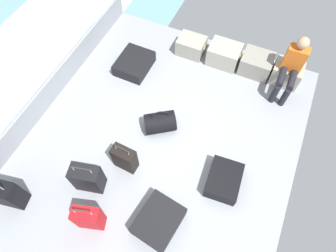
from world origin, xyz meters
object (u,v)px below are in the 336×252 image
suitcase_0 (89,218)px  suitcase_2 (125,158)px  duffel_bag (160,122)px  suitcase_4 (159,221)px  passenger_seated (292,66)px  cargo_crate_2 (256,64)px  suitcase_6 (6,194)px  suitcase_3 (224,180)px  cargo_crate_3 (286,73)px  suitcase_1 (88,178)px  cargo_crate_0 (191,46)px  cargo_crate_1 (224,55)px  suitcase_5 (134,64)px

suitcase_0 → suitcase_2: (0.02, 1.00, -0.03)m
suitcase_0 → duffel_bag: (0.23, 1.85, -0.10)m
suitcase_4 → duffel_bag: (-0.65, 1.46, 0.05)m
passenger_seated → cargo_crate_2: bearing=160.3°
suitcase_6 → suitcase_3: bearing=28.8°
cargo_crate_3 → suitcase_1: suitcase_1 is taller
cargo_crate_3 → cargo_crate_2: bearing=178.0°
cargo_crate_3 → cargo_crate_0: bearing=-179.0°
cargo_crate_2 → cargo_crate_3: size_ratio=1.10×
passenger_seated → suitcase_3: passenger_seated is taller
cargo_crate_1 → suitcase_1: size_ratio=0.91×
suitcase_0 → suitcase_6: size_ratio=0.90×
suitcase_2 → suitcase_6: suitcase_6 is taller
cargo_crate_2 → suitcase_3: (0.18, -2.43, -0.07)m
suitcase_2 → suitcase_6: bearing=-137.1°
cargo_crate_1 → cargo_crate_3: bearing=0.7°
suitcase_0 → suitcase_3: suitcase_0 is taller
suitcase_1 → suitcase_0: bearing=-56.5°
duffel_bag → suitcase_1: bearing=-111.9°
suitcase_0 → suitcase_2: size_ratio=1.15×
suitcase_1 → cargo_crate_2: bearing=63.0°
cargo_crate_0 → suitcase_3: bearing=-57.8°
cargo_crate_3 → suitcase_0: 4.22m
suitcase_5 → cargo_crate_3: bearing=17.7°
cargo_crate_3 → passenger_seated: (0.00, -0.19, 0.38)m
cargo_crate_1 → suitcase_3: size_ratio=0.95×
cargo_crate_0 → passenger_seated: 1.94m
suitcase_0 → suitcase_5: 3.00m
cargo_crate_1 → suitcase_6: 4.41m
passenger_seated → suitcase_2: 3.22m
suitcase_2 → suitcase_4: (0.86, -0.61, -0.13)m
cargo_crate_1 → passenger_seated: 1.28m
cargo_crate_1 → suitcase_1: (-1.05, -3.25, 0.08)m
cargo_crate_2 → suitcase_0: 4.01m
cargo_crate_1 → cargo_crate_2: bearing=3.2°
cargo_crate_2 → suitcase_5: 2.34m
passenger_seated → suitcase_3: bearing=-100.1°
cargo_crate_3 → passenger_seated: 0.43m
suitcase_1 → suitcase_5: suitcase_1 is taller
suitcase_4 → cargo_crate_2: bearing=82.0°
cargo_crate_0 → suitcase_2: suitcase_2 is taller
cargo_crate_2 → suitcase_3: cargo_crate_2 is taller
suitcase_2 → suitcase_5: (-0.83, 1.88, -0.14)m
cargo_crate_3 → suitcase_0: suitcase_0 is taller
passenger_seated → suitcase_0: passenger_seated is taller
suitcase_2 → suitcase_4: 1.06m
cargo_crate_0 → cargo_crate_3: cargo_crate_3 is taller
cargo_crate_1 → suitcase_5: size_ratio=0.86×
passenger_seated → suitcase_5: bearing=-165.9°
suitcase_2 → suitcase_4: size_ratio=0.83×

